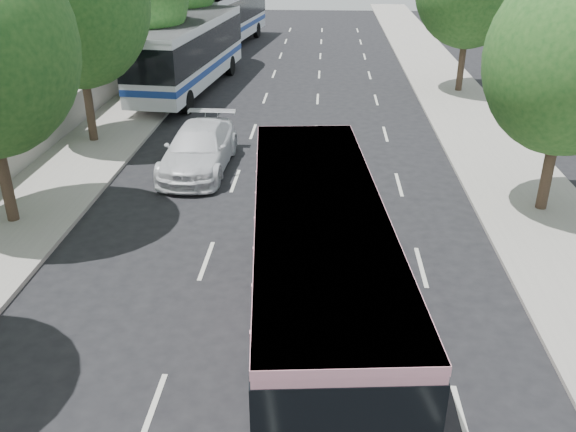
# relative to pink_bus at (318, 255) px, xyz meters

# --- Properties ---
(ground) EXTENTS (120.00, 120.00, 0.00)m
(ground) POSITION_rel_pink_bus_xyz_m (-1.30, -0.72, -2.13)
(ground) COLOR black
(ground) RESTS_ON ground
(sidewalk_left) EXTENTS (4.00, 90.00, 0.15)m
(sidewalk_left) POSITION_rel_pink_bus_xyz_m (-9.80, 19.28, -2.05)
(sidewalk_left) COLOR #9E998E
(sidewalk_left) RESTS_ON ground
(sidewalk_right) EXTENTS (4.00, 90.00, 0.12)m
(sidewalk_right) POSITION_rel_pink_bus_xyz_m (7.20, 19.28, -2.07)
(sidewalk_right) COLOR #9E998E
(sidewalk_right) RESTS_ON ground
(low_wall) EXTENTS (0.30, 90.00, 1.50)m
(low_wall) POSITION_rel_pink_bus_xyz_m (-11.60, 19.28, -1.23)
(low_wall) COLOR #9E998E
(low_wall) RESTS_ON sidewalk_left
(tree_right_near) EXTENTS (5.10, 5.10, 7.95)m
(tree_right_near) POSITION_rel_pink_bus_xyz_m (7.48, 7.22, 3.08)
(tree_right_near) COLOR #38281E
(tree_right_near) RESTS_ON ground
(pink_bus) EXTENTS (3.71, 10.92, 3.42)m
(pink_bus) POSITION_rel_pink_bus_xyz_m (0.00, 0.00, 0.00)
(pink_bus) COLOR pink
(pink_bus) RESTS_ON ground
(pink_taxi) EXTENTS (1.99, 4.85, 1.65)m
(pink_taxi) POSITION_rel_pink_bus_xyz_m (-0.30, 2.70, -1.30)
(pink_taxi) COLOR #FA1583
(pink_taxi) RESTS_ON ground
(white_pickup) EXTENTS (2.51, 5.88, 1.69)m
(white_pickup) POSITION_rel_pink_bus_xyz_m (-4.75, 10.42, -1.28)
(white_pickup) COLOR silver
(white_pickup) RESTS_ON ground
(tour_coach_front) EXTENTS (4.19, 13.41, 3.95)m
(tour_coach_front) POSITION_rel_pink_bus_xyz_m (-7.60, 22.75, 0.25)
(tour_coach_front) COLOR white
(tour_coach_front) RESTS_ON ground
(tour_coach_rear) EXTENTS (4.71, 13.79, 4.05)m
(tour_coach_rear) POSITION_rel_pink_bus_xyz_m (-7.60, 36.86, 0.31)
(tour_coach_rear) COLOR white
(tour_coach_rear) RESTS_ON ground
(taxi_roof_sign) EXTENTS (0.55, 0.19, 0.18)m
(taxi_roof_sign) POSITION_rel_pink_bus_xyz_m (-0.30, 2.70, -0.39)
(taxi_roof_sign) COLOR silver
(taxi_roof_sign) RESTS_ON pink_taxi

